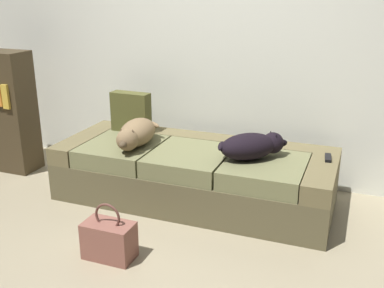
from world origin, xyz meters
The scene contains 9 objects.
ground_plane centered at (0.00, 0.00, 0.00)m, with size 10.00×10.00×0.00m, color #9C8F71.
back_wall centered at (0.00, 1.69, 1.40)m, with size 6.40×0.10×2.80m, color white.
couch centered at (0.00, 1.06, 0.22)m, with size 2.16×0.86×0.44m.
dog_tan centered at (-0.45, 0.94, 0.54)m, with size 0.30×0.60×0.20m.
dog_dark centered at (0.48, 1.00, 0.54)m, with size 0.50×0.46×0.19m.
tv_remote centered at (1.00, 1.18, 0.45)m, with size 0.04×0.15×0.02m, color black.
throw_pillow centered at (-0.67, 1.28, 0.61)m, with size 0.34×0.12×0.34m, color #4E4E25.
handbag centered at (-0.20, 0.07, 0.13)m, with size 0.32×0.18×0.38m.
bookshelf centered at (-1.88, 1.08, 0.55)m, with size 0.56×0.30×1.10m.
Camera 1 is at (1.19, -2.10, 1.64)m, focal length 42.91 mm.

